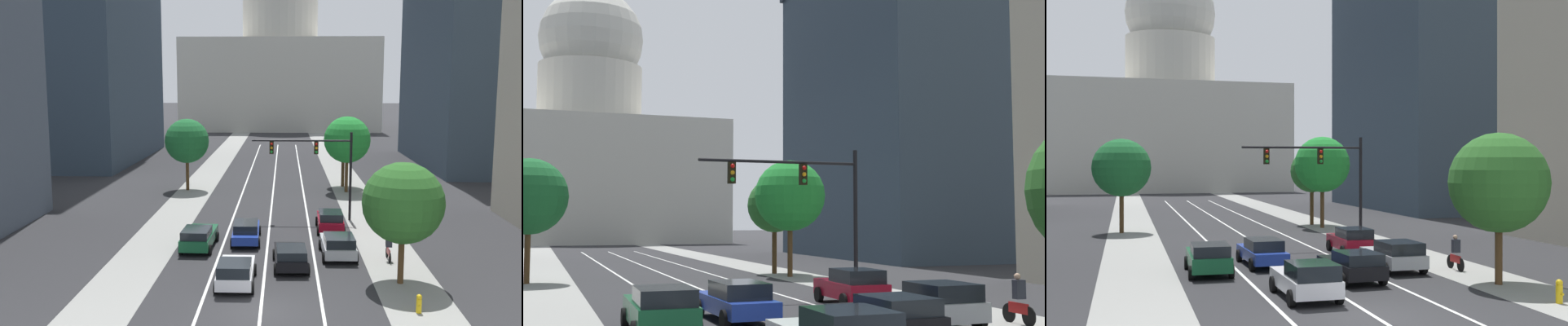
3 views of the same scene
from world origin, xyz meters
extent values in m
plane|color=#2B2B2D|center=(0.00, 40.00, 0.00)|extent=(400.00, 400.00, 0.00)
cube|color=gray|center=(-7.63, 35.00, 0.01)|extent=(3.54, 130.00, 0.01)
cube|color=gray|center=(7.63, 35.00, 0.01)|extent=(3.54, 130.00, 0.01)
cube|color=white|center=(-2.93, 25.00, 0.01)|extent=(0.16, 90.00, 0.01)
cube|color=white|center=(0.00, 25.00, 0.01)|extent=(0.16, 90.00, 0.01)
cube|color=white|center=(2.93, 25.00, 0.01)|extent=(0.16, 90.00, 0.01)
cube|color=#334251|center=(27.24, 48.78, 14.28)|extent=(18.01, 26.61, 28.57)
cube|color=beige|center=(0.00, 102.98, 9.61)|extent=(41.38, 22.44, 19.23)
cylinder|color=beige|center=(0.00, 102.98, 23.71)|extent=(16.20, 16.20, 8.98)
sphere|color=beige|center=(0.00, 102.98, 32.72)|extent=(16.41, 16.41, 16.41)
cube|color=#14512D|center=(-4.39, 10.28, 0.66)|extent=(1.95, 4.63, 0.68)
cube|color=black|center=(-4.42, 9.29, 1.26)|extent=(1.73, 2.30, 0.51)
cylinder|color=black|center=(-5.26, 11.87, 0.32)|extent=(0.24, 0.65, 0.64)
cylinder|color=black|center=(-3.44, 11.81, 0.32)|extent=(0.24, 0.65, 0.64)
cylinder|color=black|center=(-5.35, 8.75, 0.32)|extent=(0.24, 0.65, 0.64)
cylinder|color=black|center=(-3.53, 8.70, 0.32)|extent=(0.24, 0.65, 0.64)
cube|color=black|center=(1.46, 6.60, 0.61)|extent=(1.97, 4.23, 0.59)
cube|color=black|center=(1.50, 5.79, 1.15)|extent=(1.74, 2.22, 0.48)
cylinder|color=black|center=(0.51, 7.97, 0.32)|extent=(0.25, 0.65, 0.64)
cylinder|color=black|center=(2.30, 8.05, 0.32)|extent=(0.25, 0.65, 0.64)
cylinder|color=black|center=(0.62, 5.15, 0.32)|extent=(0.25, 0.65, 0.64)
cylinder|color=black|center=(2.42, 5.22, 0.32)|extent=(0.25, 0.65, 0.64)
cube|color=maroon|center=(4.39, 15.02, 0.65)|extent=(1.82, 4.06, 0.66)
cube|color=black|center=(4.38, 14.36, 1.25)|extent=(1.65, 2.22, 0.54)
cylinder|color=black|center=(3.54, 16.41, 0.32)|extent=(0.23, 0.64, 0.64)
cylinder|color=black|center=(5.30, 16.38, 0.32)|extent=(0.23, 0.64, 0.64)
cylinder|color=black|center=(3.49, 13.66, 0.32)|extent=(0.23, 0.64, 0.64)
cylinder|color=black|center=(5.25, 13.63, 0.32)|extent=(0.23, 0.64, 0.64)
cube|color=silver|center=(-1.46, 3.65, 0.63)|extent=(1.86, 4.30, 0.62)
cube|color=black|center=(-1.46, 2.58, 1.23)|extent=(1.70, 2.02, 0.59)
cylinder|color=black|center=(-2.39, 5.10, 0.32)|extent=(0.22, 0.64, 0.64)
cylinder|color=black|center=(-0.55, 5.11, 0.32)|extent=(0.22, 0.64, 0.64)
cylinder|color=black|center=(-2.38, 2.18, 0.32)|extent=(0.22, 0.64, 0.64)
cylinder|color=black|center=(-0.54, 2.19, 0.32)|extent=(0.22, 0.64, 0.64)
cube|color=#1E389E|center=(-1.46, 11.96, 0.60)|extent=(1.84, 4.80, 0.56)
cube|color=black|center=(-1.45, 11.50, 1.14)|extent=(1.64, 2.40, 0.54)
cylinder|color=black|center=(-2.36, 13.55, 0.32)|extent=(0.24, 0.65, 0.64)
cylinder|color=black|center=(-0.65, 13.60, 0.32)|extent=(0.24, 0.65, 0.64)
cylinder|color=black|center=(-2.28, 10.32, 0.32)|extent=(0.24, 0.65, 0.64)
cylinder|color=black|center=(-0.57, 10.37, 0.32)|extent=(0.24, 0.65, 0.64)
cube|color=#B2B5BA|center=(4.39, 8.80, 0.63)|extent=(1.97, 4.10, 0.61)
cube|color=black|center=(4.41, 8.04, 1.21)|extent=(1.78, 2.19, 0.56)
cylinder|color=black|center=(3.42, 10.16, 0.32)|extent=(0.23, 0.64, 0.64)
cylinder|color=black|center=(5.31, 10.20, 0.32)|extent=(0.23, 0.64, 0.64)
cylinder|color=black|center=(3.48, 7.40, 0.32)|extent=(0.23, 0.64, 0.64)
cylinder|color=black|center=(5.37, 7.44, 0.32)|extent=(0.23, 0.64, 0.64)
cylinder|color=black|center=(6.16, 18.16, 3.42)|extent=(0.20, 0.20, 6.83)
cylinder|color=black|center=(2.37, 18.16, 6.18)|extent=(7.58, 0.14, 0.14)
cube|color=black|center=(3.51, 18.16, 5.63)|extent=(0.32, 0.28, 0.96)
sphere|color=red|center=(3.51, 18.01, 5.93)|extent=(0.20, 0.20, 0.20)
sphere|color=orange|center=(3.51, 18.01, 5.63)|extent=(0.20, 0.20, 0.20)
sphere|color=green|center=(3.51, 18.01, 5.33)|extent=(0.20, 0.20, 0.20)
cube|color=black|center=(0.09, 18.16, 5.63)|extent=(0.32, 0.28, 0.96)
sphere|color=red|center=(0.09, 18.01, 5.93)|extent=(0.20, 0.20, 0.20)
sphere|color=orange|center=(0.09, 18.01, 5.63)|extent=(0.20, 0.20, 0.20)
sphere|color=green|center=(0.09, 18.01, 5.33)|extent=(0.20, 0.20, 0.20)
cylinder|color=yellow|center=(7.39, 0.09, 0.35)|extent=(0.26, 0.26, 0.70)
sphere|color=yellow|center=(7.39, 0.09, 0.78)|extent=(0.26, 0.26, 0.26)
cylinder|color=yellow|center=(7.39, -0.07, 0.39)|extent=(0.10, 0.12, 0.10)
cylinder|color=black|center=(7.37, 7.52, 0.33)|extent=(0.05, 0.66, 0.66)
cylinder|color=black|center=(7.37, 8.56, 0.33)|extent=(0.05, 0.66, 0.66)
cube|color=#A51919|center=(7.37, 8.04, 0.55)|extent=(0.06, 1.00, 0.36)
cube|color=#262833|center=(7.37, 7.99, 1.18)|extent=(0.36, 0.28, 0.64)
sphere|color=tan|center=(7.37, 8.06, 1.61)|extent=(0.22, 0.22, 0.22)
cylinder|color=#51381E|center=(-8.42, 29.87, 1.68)|extent=(0.32, 0.32, 3.36)
sphere|color=#1D642F|center=(-8.42, 29.87, 4.87)|extent=(4.31, 4.31, 4.31)
cylinder|color=#51381E|center=(7.07, 29.55, 1.76)|extent=(0.32, 0.32, 3.53)
sphere|color=#218731|center=(7.07, 29.55, 5.09)|extent=(4.46, 4.46, 4.46)
cylinder|color=#51381E|center=(7.32, 4.09, 1.44)|extent=(0.32, 0.32, 2.88)
sphere|color=#2C6726|center=(7.32, 4.09, 4.39)|extent=(4.32, 4.32, 4.32)
cylinder|color=#51381E|center=(7.01, 32.38, 1.63)|extent=(0.32, 0.32, 3.27)
sphere|color=#29672A|center=(7.01, 32.38, 4.53)|extent=(3.61, 3.61, 3.61)
camera|label=1|loc=(1.07, -26.08, 10.84)|focal=40.08mm
camera|label=2|loc=(-8.21, -11.81, 3.49)|focal=48.16mm
camera|label=3|loc=(-8.21, -21.04, 5.27)|focal=45.47mm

